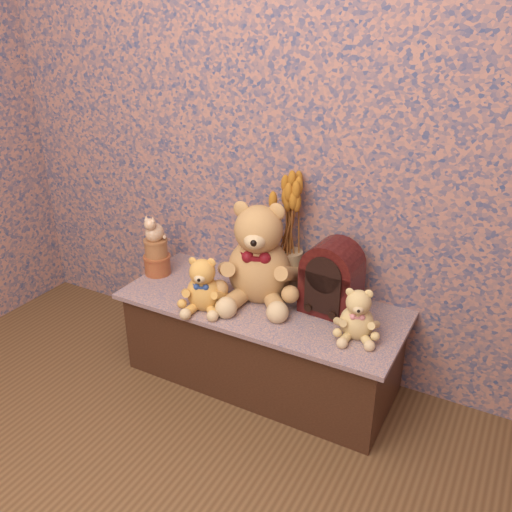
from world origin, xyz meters
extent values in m
cube|color=#384873|center=(0.00, 1.50, 1.30)|extent=(3.00, 0.10, 2.60)
cube|color=#3A4776|center=(0.00, 1.25, 0.20)|extent=(1.22, 0.51, 0.40)
cylinder|color=tan|center=(0.05, 1.41, 0.49)|extent=(0.14, 0.14, 0.19)
cylinder|color=#AC6F32|center=(-0.56, 1.26, 0.44)|extent=(0.14, 0.14, 0.09)
cylinder|color=tan|center=(-0.56, 1.26, 0.53)|extent=(0.13, 0.13, 0.08)
camera|label=1|loc=(0.94, -0.52, 1.56)|focal=37.93mm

